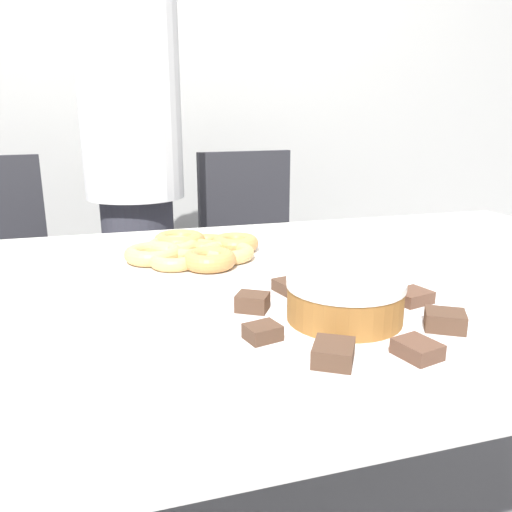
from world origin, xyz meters
name	(u,v)px	position (x,y,z in m)	size (l,w,h in m)	color
wall_back	(157,59)	(0.00, 1.61, 1.30)	(8.00, 0.05, 2.60)	beige
table	(256,312)	(0.00, 0.00, 0.66)	(1.95, 1.03, 0.73)	silver
person_standing	(135,182)	(-0.17, 0.83, 0.82)	(0.32, 0.32, 1.56)	#383842
office_chair_right	(260,274)	(0.29, 0.93, 0.43)	(0.50, 0.50, 0.91)	black
plate_cake	(344,322)	(0.06, -0.25, 0.73)	(0.40, 0.40, 0.01)	white
plate_donuts	(196,259)	(-0.09, 0.17, 0.73)	(0.34, 0.34, 0.01)	white
frosted_cake	(345,299)	(0.06, -0.25, 0.77)	(0.18, 0.18, 0.06)	#9E662D
lamington_0	(417,349)	(0.10, -0.39, 0.75)	(0.06, 0.06, 0.02)	brown
lamington_1	(445,320)	(0.19, -0.32, 0.75)	(0.07, 0.07, 0.03)	#513828
lamington_2	(412,297)	(0.20, -0.22, 0.75)	(0.07, 0.06, 0.02)	brown
lamington_3	(352,282)	(0.14, -0.13, 0.75)	(0.06, 0.06, 0.03)	brown
lamington_4	(291,286)	(0.03, -0.11, 0.75)	(0.06, 0.06, 0.02)	#513828
lamington_5	(253,302)	(-0.06, -0.18, 0.75)	(0.06, 0.06, 0.03)	#513828
lamington_6	(263,332)	(-0.07, -0.28, 0.75)	(0.05, 0.05, 0.02)	#513828
lamington_7	(333,353)	(-0.01, -0.37, 0.75)	(0.07, 0.07, 0.02)	#513828
donut_0	(196,250)	(-0.09, 0.17, 0.75)	(0.12, 0.12, 0.03)	tan
donut_1	(226,253)	(-0.03, 0.12, 0.75)	(0.12, 0.12, 0.03)	#E5AD66
donut_2	(235,243)	(0.01, 0.19, 0.75)	(0.11, 0.11, 0.04)	#D18E4C
donut_3	(205,244)	(-0.06, 0.22, 0.75)	(0.11, 0.11, 0.03)	#D18E4C
donut_4	(180,241)	(-0.11, 0.25, 0.75)	(0.12, 0.12, 0.04)	#D18E4C
donut_5	(173,246)	(-0.13, 0.21, 0.75)	(0.12, 0.12, 0.03)	#E5AD66
donut_6	(153,254)	(-0.18, 0.16, 0.75)	(0.12, 0.12, 0.03)	#E5AD66
donut_7	(174,260)	(-0.14, 0.10, 0.75)	(0.10, 0.10, 0.03)	#E5AD66
donut_8	(209,260)	(-0.08, 0.07, 0.75)	(0.11, 0.11, 0.04)	#D18E4C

